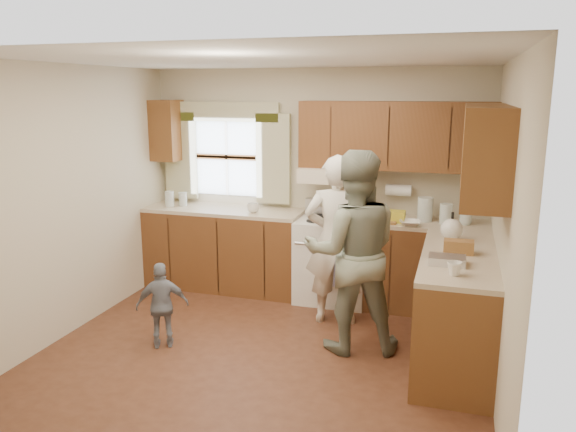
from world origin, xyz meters
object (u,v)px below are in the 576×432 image
(stove, at_px, (333,258))
(woman_right, at_px, (353,252))
(woman_left, at_px, (336,240))
(child, at_px, (162,305))

(stove, xyz_separation_m, woman_right, (0.42, -1.13, 0.42))
(woman_left, xyz_separation_m, child, (-1.34, -1.02, -0.44))
(stove, bearing_deg, woman_right, -69.78)
(woman_right, relative_size, child, 2.27)
(woman_left, xyz_separation_m, woman_right, (0.27, -0.55, 0.05))
(stove, bearing_deg, child, -126.59)
(woman_left, height_order, child, woman_left)
(stove, xyz_separation_m, woman_left, (0.15, -0.59, 0.37))
(woman_right, xyz_separation_m, child, (-1.61, -0.47, -0.50))
(woman_left, height_order, woman_right, woman_right)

